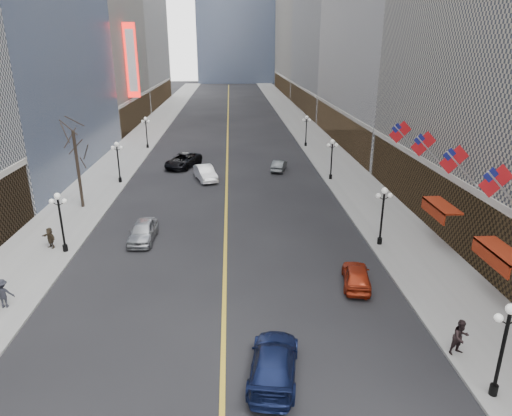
{
  "coord_description": "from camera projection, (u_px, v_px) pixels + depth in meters",
  "views": [
    {
      "loc": [
        0.6,
        -1.39,
        14.54
      ],
      "look_at": [
        1.79,
        20.31,
        6.74
      ],
      "focal_mm": 32.0,
      "sensor_mm": 36.0,
      "label": 1
    }
  ],
  "objects": [
    {
      "name": "flag_5",
      "position": [
        402.0,
        134.0,
        39.29
      ],
      "size": [
        2.87,
        0.12,
        2.87
      ],
      "color": "#B2B2B7",
      "rests_on": "ground"
    },
    {
      "name": "theatre_marquee",
      "position": [
        132.0,
        61.0,
        76.5
      ],
      "size": [
        2.0,
        0.55,
        12.0
      ],
      "color": "red",
      "rests_on": "ground"
    },
    {
      "name": "streetlamp_east_3",
      "position": [
        306.0,
        128.0,
        67.84
      ],
      "size": [
        1.26,
        0.44,
        4.52
      ],
      "color": "black",
      "rests_on": "sidewalk_east"
    },
    {
      "name": "sidewalk_east",
      "position": [
        315.0,
        141.0,
        72.67
      ],
      "size": [
        6.0,
        230.0,
        0.15
      ],
      "primitive_type": "cube",
      "color": "gray",
      "rests_on": "ground"
    },
    {
      "name": "awning_c",
      "position": [
        439.0,
        207.0,
        34.17
      ],
      "size": [
        1.4,
        4.0,
        0.93
      ],
      "color": "maroon",
      "rests_on": "ground"
    },
    {
      "name": "ped_east_walk",
      "position": [
        461.0,
        337.0,
        22.23
      ],
      "size": [
        1.01,
        0.71,
        1.88
      ],
      "primitive_type": "imported",
      "rotation": [
        0.0,
        0.0,
        0.25
      ],
      "color": "black",
      "rests_on": "sidewalk_east"
    },
    {
      "name": "streetlamp_west_2",
      "position": [
        118.0,
        158.0,
        49.71
      ],
      "size": [
        1.26,
        0.44,
        4.52
      ],
      "color": "black",
      "rests_on": "sidewalk_west"
    },
    {
      "name": "car_sb_mid",
      "position": [
        356.0,
        275.0,
        28.97
      ],
      "size": [
        2.4,
        4.39,
        1.42
      ],
      "primitive_type": "imported",
      "rotation": [
        0.0,
        0.0,
        2.96
      ],
      "color": "maroon",
      "rests_on": "ground"
    },
    {
      "name": "car_nb_far",
      "position": [
        183.0,
        160.0,
        57.15
      ],
      "size": [
        4.86,
        6.75,
        1.71
      ],
      "primitive_type": "imported",
      "rotation": [
        0.0,
        0.0,
        -0.37
      ],
      "color": "black",
      "rests_on": "ground"
    },
    {
      "name": "lane_line",
      "position": [
        228.0,
        131.0,
        81.37
      ],
      "size": [
        0.25,
        200.0,
        0.02
      ],
      "primitive_type": "cube",
      "color": "gold",
      "rests_on": "ground"
    },
    {
      "name": "streetlamp_west_1",
      "position": [
        60.0,
        216.0,
        32.79
      ],
      "size": [
        1.26,
        0.44,
        4.52
      ],
      "color": "black",
      "rests_on": "sidewalk_west"
    },
    {
      "name": "flag_3",
      "position": [
        456.0,
        162.0,
        29.89
      ],
      "size": [
        2.87,
        0.12,
        2.87
      ],
      "color": "#B2B2B7",
      "rests_on": "ground"
    },
    {
      "name": "flag_4",
      "position": [
        425.0,
        146.0,
        34.59
      ],
      "size": [
        2.87,
        0.12,
        2.87
      ],
      "color": "#B2B2B7",
      "rests_on": "ground"
    },
    {
      "name": "streetlamp_east_1",
      "position": [
        383.0,
        210.0,
        34.01
      ],
      "size": [
        1.26,
        0.44,
        4.52
      ],
      "color": "black",
      "rests_on": "sidewalk_east"
    },
    {
      "name": "flag_2",
      "position": [
        498.0,
        184.0,
        25.19
      ],
      "size": [
        2.87,
        0.12,
        2.87
      ],
      "color": "#B2B2B7",
      "rests_on": "ground"
    },
    {
      "name": "sidewalk_west",
      "position": [
        138.0,
        143.0,
        71.23
      ],
      "size": [
        6.0,
        230.0,
        0.15
      ],
      "primitive_type": "cube",
      "color": "gray",
      "rests_on": "ground"
    },
    {
      "name": "ped_west_walk",
      "position": [
        3.0,
        293.0,
        26.24
      ],
      "size": [
        1.2,
        0.64,
        1.77
      ],
      "primitive_type": "imported",
      "rotation": [
        0.0,
        0.0,
        3.29
      ],
      "color": "black",
      "rests_on": "sidewalk_west"
    },
    {
      "name": "ped_west_far",
      "position": [
        50.0,
        238.0,
        34.03
      ],
      "size": [
        1.45,
        1.23,
        1.6
      ],
      "primitive_type": "imported",
      "rotation": [
        0.0,
        0.0,
        -0.64
      ],
      "color": "#33291C",
      "rests_on": "sidewalk_west"
    },
    {
      "name": "streetlamp_west_3",
      "position": [
        146.0,
        129.0,
        66.63
      ],
      "size": [
        1.26,
        0.44,
        4.52
      ],
      "color": "black",
      "rests_on": "sidewalk_west"
    },
    {
      "name": "car_nb_near",
      "position": [
        143.0,
        231.0,
        35.63
      ],
      "size": [
        1.99,
        4.7,
        1.58
      ],
      "primitive_type": "imported",
      "rotation": [
        0.0,
        0.0,
        -0.03
      ],
      "color": "#AFB3B7",
      "rests_on": "ground"
    },
    {
      "name": "car_sb_far",
      "position": [
        279.0,
        166.0,
        55.54
      ],
      "size": [
        2.4,
        4.23,
        1.32
      ],
      "primitive_type": "imported",
      "rotation": [
        0.0,
        0.0,
        2.87
      ],
      "color": "#4F5457",
      "rests_on": "ground"
    },
    {
      "name": "streetlamp_east_0",
      "position": [
        504.0,
        341.0,
        18.97
      ],
      "size": [
        1.26,
        0.44,
        4.52
      ],
      "color": "black",
      "rests_on": "sidewalk_east"
    },
    {
      "name": "tree_west_far",
      "position": [
        74.0,
        143.0,
        40.98
      ],
      "size": [
        3.6,
        3.6,
        7.92
      ],
      "color": "#2D231C",
      "rests_on": "sidewalk_west"
    },
    {
      "name": "streetlamp_east_2",
      "position": [
        332.0,
        155.0,
        50.93
      ],
      "size": [
        1.26,
        0.44,
        4.52
      ],
      "color": "black",
      "rests_on": "sidewalk_east"
    },
    {
      "name": "awning_b",
      "position": [
        499.0,
        253.0,
        26.65
      ],
      "size": [
        1.4,
        4.0,
        0.93
      ],
      "color": "maroon",
      "rests_on": "ground"
    },
    {
      "name": "car_nb_mid",
      "position": [
        205.0,
        173.0,
        51.68
      ],
      "size": [
        3.13,
        5.27,
        1.64
      ],
      "primitive_type": "imported",
      "rotation": [
        0.0,
        0.0,
        0.3
      ],
      "color": "white",
      "rests_on": "ground"
    },
    {
      "name": "car_sb_near",
      "position": [
        274.0,
        362.0,
        20.95
      ],
      "size": [
        3.02,
        5.6,
        1.54
      ],
      "primitive_type": "imported",
      "rotation": [
        0.0,
        0.0,
        2.97
      ],
      "color": "#111B43",
      "rests_on": "ground"
    }
  ]
}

